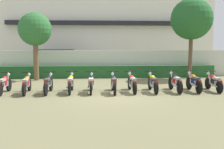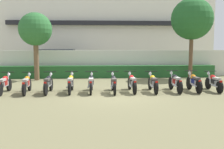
# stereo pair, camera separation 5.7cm
# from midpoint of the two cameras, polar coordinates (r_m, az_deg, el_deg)

# --- Properties ---
(ground) EXTENTS (60.00, 60.00, 0.00)m
(ground) POSITION_cam_midpoint_polar(r_m,az_deg,el_deg) (11.33, 0.26, -4.74)
(ground) COLOR olive
(building) EXTENTS (19.47, 6.50, 7.71)m
(building) POSITION_cam_midpoint_polar(r_m,az_deg,el_deg) (25.66, -2.10, 10.17)
(building) COLOR silver
(building) RESTS_ON ground
(compound_wall) EXTENTS (18.49, 0.30, 1.85)m
(compound_wall) POSITION_cam_midpoint_polar(r_m,az_deg,el_deg) (18.33, -1.36, 2.47)
(compound_wall) COLOR silver
(compound_wall) RESTS_ON ground
(hedge_row) EXTENTS (14.80, 0.70, 0.82)m
(hedge_row) POSITION_cam_midpoint_polar(r_m,az_deg,el_deg) (17.68, -1.25, 0.65)
(hedge_row) COLOR #235628
(hedge_row) RESTS_ON ground
(parked_car) EXTENTS (4.55, 2.17, 1.89)m
(parked_car) POSITION_cam_midpoint_polar(r_m,az_deg,el_deg) (20.68, -11.81, 2.83)
(parked_car) COLOR #9EA3A8
(parked_car) RESTS_ON ground
(tree_near_inspector) EXTENTS (2.06, 2.06, 4.22)m
(tree_near_inspector) POSITION_cam_midpoint_polar(r_m,az_deg,el_deg) (16.97, -16.68, 9.38)
(tree_near_inspector) COLOR brown
(tree_near_inspector) RESTS_ON ground
(tree_far_side) EXTENTS (2.71, 2.71, 5.26)m
(tree_far_side) POSITION_cam_midpoint_polar(r_m,az_deg,el_deg) (17.98, 17.02, 11.55)
(tree_far_side) COLOR brown
(tree_far_side) RESTS_ON ground
(motorcycle_in_row_0) EXTENTS (0.60, 1.89, 0.96)m
(motorcycle_in_row_0) POSITION_cam_midpoint_polar(r_m,az_deg,el_deg) (12.80, -22.73, -1.92)
(motorcycle_in_row_0) COLOR black
(motorcycle_in_row_0) RESTS_ON ground
(motorcycle_in_row_1) EXTENTS (0.60, 1.93, 0.95)m
(motorcycle_in_row_1) POSITION_cam_midpoint_polar(r_m,az_deg,el_deg) (12.50, -18.39, -1.96)
(motorcycle_in_row_1) COLOR black
(motorcycle_in_row_1) RESTS_ON ground
(motorcycle_in_row_2) EXTENTS (0.60, 1.86, 0.96)m
(motorcycle_in_row_2) POSITION_cam_midpoint_polar(r_m,az_deg,el_deg) (12.27, -13.97, -1.94)
(motorcycle_in_row_2) COLOR black
(motorcycle_in_row_2) RESTS_ON ground
(motorcycle_in_row_3) EXTENTS (0.60, 1.88, 0.96)m
(motorcycle_in_row_3) POSITION_cam_midpoint_polar(r_m,az_deg,el_deg) (12.22, -9.20, -1.87)
(motorcycle_in_row_3) COLOR black
(motorcycle_in_row_3) RESTS_ON ground
(motorcycle_in_row_4) EXTENTS (0.60, 1.86, 0.95)m
(motorcycle_in_row_4) POSITION_cam_midpoint_polar(r_m,az_deg,el_deg) (12.13, -4.73, -1.89)
(motorcycle_in_row_4) COLOR black
(motorcycle_in_row_4) RESTS_ON ground
(motorcycle_in_row_5) EXTENTS (0.60, 1.93, 0.95)m
(motorcycle_in_row_5) POSITION_cam_midpoint_polar(r_m,az_deg,el_deg) (12.04, 0.21, -1.92)
(motorcycle_in_row_5) COLOR black
(motorcycle_in_row_5) RESTS_ON ground
(motorcycle_in_row_6) EXTENTS (0.60, 1.93, 0.96)m
(motorcycle_in_row_6) POSITION_cam_midpoint_polar(r_m,az_deg,el_deg) (12.28, 4.29, -1.77)
(motorcycle_in_row_6) COLOR black
(motorcycle_in_row_6) RESTS_ON ground
(motorcycle_in_row_7) EXTENTS (0.60, 1.88, 0.95)m
(motorcycle_in_row_7) POSITION_cam_midpoint_polar(r_m,az_deg,el_deg) (12.39, 8.87, -1.77)
(motorcycle_in_row_7) COLOR black
(motorcycle_in_row_7) RESTS_ON ground
(motorcycle_in_row_8) EXTENTS (0.60, 1.94, 0.97)m
(motorcycle_in_row_8) POSITION_cam_midpoint_polar(r_m,az_deg,el_deg) (12.69, 13.61, -1.63)
(motorcycle_in_row_8) COLOR black
(motorcycle_in_row_8) RESTS_ON ground
(motorcycle_in_row_9) EXTENTS (0.60, 1.84, 0.97)m
(motorcycle_in_row_9) POSITION_cam_midpoint_polar(r_m,az_deg,el_deg) (12.99, 17.45, -1.57)
(motorcycle_in_row_9) COLOR black
(motorcycle_in_row_9) RESTS_ON ground
(motorcycle_in_row_10) EXTENTS (0.60, 1.79, 0.94)m
(motorcycle_in_row_10) POSITION_cam_midpoint_polar(r_m,az_deg,el_deg) (13.39, 21.35, -1.55)
(motorcycle_in_row_10) COLOR black
(motorcycle_in_row_10) RESTS_ON ground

